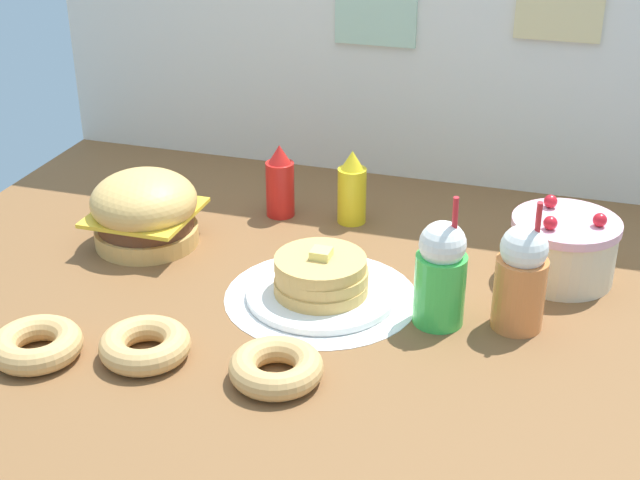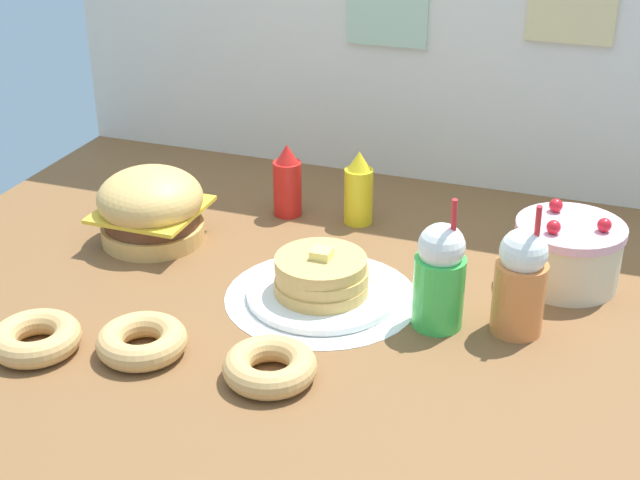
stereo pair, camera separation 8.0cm
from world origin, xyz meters
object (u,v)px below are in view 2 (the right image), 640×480
Objects in this scene: orange_float_cup at (520,282)px; donut_chocolate at (142,340)px; donut_pink_glaze at (36,337)px; mustard_bottle at (359,190)px; pancake_stack at (321,281)px; cream_soda_cup at (440,275)px; burger at (151,207)px; donut_vanilla at (270,366)px; layer_cake at (568,253)px; ketchup_bottle at (287,182)px.

orange_float_cup is 1.61× the size of donut_chocolate.
mustard_bottle is at bearing 61.68° from donut_pink_glaze.
cream_soda_cup reaches higher than pancake_stack.
donut_pink_glaze is at bearing -140.36° from pancake_stack.
burger is 0.76m from donut_vanilla.
orange_float_cup is 1.09m from donut_pink_glaze.
mustard_bottle reaches higher than burger.
donut_vanilla is (0.31, 0.01, 0.00)m from donut_chocolate.
pancake_stack is 1.83× the size of donut_vanilla.
mustard_bottle is at bearing 31.18° from burger.
donut_pink_glaze is at bearing -87.41° from burger.
donut_pink_glaze is at bearing -171.99° from donut_vanilla.
layer_cake is at bearing 33.68° from donut_pink_glaze.
orange_float_cup is at bearing 24.16° from donut_pink_glaze.
cream_soda_cup is 1.61× the size of donut_chocolate.
donut_vanilla is at bearing -129.83° from cream_soda_cup.
orange_float_cup reaches higher than ketchup_bottle.
layer_cake is at bearing -10.11° from ketchup_bottle.
burger is at bearing -148.82° from mustard_bottle.
layer_cake is 1.07m from donut_chocolate.
burger is at bearing 92.59° from donut_pink_glaze.
ketchup_bottle is 1.08× the size of donut_vanilla.
donut_chocolate is at bearing -153.84° from orange_float_cup.
ketchup_bottle reaches higher than pancake_stack.
burger is 1.11m from layer_cake.
mustard_bottle is (0.50, 0.30, 0.00)m from burger.
orange_float_cup is at bearing 1.69° from pancake_stack.
ketchup_bottle is at bearing 150.42° from orange_float_cup.
layer_cake is 1.25× the size of mustard_bottle.
layer_cake is at bearing 27.20° from pancake_stack.
layer_cake is 0.83× the size of cream_soda_cup.
layer_cake is 0.29m from orange_float_cup.
burger is 1.06× the size of layer_cake.
layer_cake is at bearing 49.43° from cream_soda_cup.
orange_float_cup reaches higher than pancake_stack.
layer_cake is 1.34× the size of donut_pink_glaze.
mustard_bottle is 0.85m from donut_chocolate.
mustard_bottle is 0.67× the size of cream_soda_cup.
orange_float_cup is at bearing -106.61° from layer_cake.
layer_cake is 0.83m from ketchup_bottle.
ketchup_bottle reaches higher than donut_chocolate.
donut_pink_glaze is (-0.47, -0.88, -0.07)m from mustard_bottle.
donut_chocolate is at bearing -63.32° from burger.
ketchup_bottle is at bearing 169.89° from layer_cake.
layer_cake is 0.84m from donut_vanilla.
mustard_bottle reaches higher than pancake_stack.
mustard_bottle reaches higher than donut_pink_glaze.
cream_soda_cup is 1.61× the size of donut_vanilla.
burger is 0.41m from ketchup_bottle.
ketchup_bottle is 0.84m from donut_vanilla.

